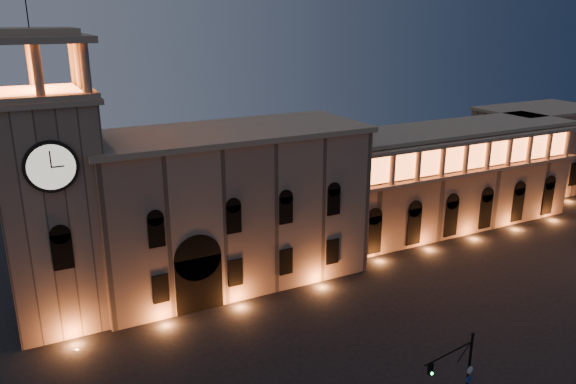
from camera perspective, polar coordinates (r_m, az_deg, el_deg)
name	(u,v)px	position (r m, az deg, el deg)	size (l,w,h in m)	color
ground	(349,372)	(51.21, 6.25, -17.70)	(160.00, 160.00, 0.00)	black
government_building	(230,206)	(63.88, -5.93, -1.45)	(30.80, 12.80, 17.60)	#886C58
clock_tower	(52,201)	(58.08, -22.83, -0.86)	(9.80, 9.80, 32.40)	#886C58
colonnade_wing	(446,176)	(83.74, 15.78, 1.54)	(40.60, 11.50, 14.50)	#826753
secondary_building	(536,151)	(106.54, 23.90, 3.86)	(20.00, 12.00, 14.00)	#826753
traffic_light	(461,378)	(45.45, 17.13, -17.60)	(5.34, 1.16, 7.39)	black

